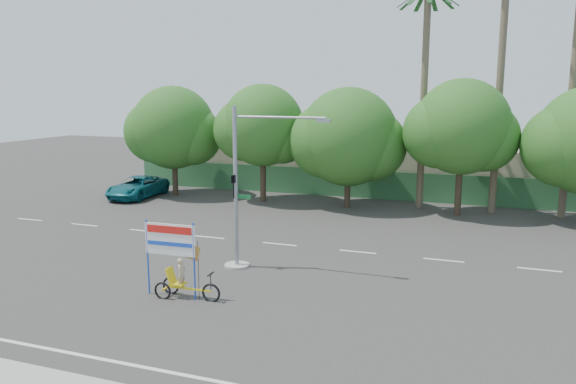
% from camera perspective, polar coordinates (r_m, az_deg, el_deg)
% --- Properties ---
extents(ground, '(120.00, 120.00, 0.00)m').
position_cam_1_polar(ground, '(20.59, -3.57, -11.50)').
color(ground, '#33302D').
rests_on(ground, ground).
extents(fence, '(38.00, 0.08, 2.00)m').
position_cam_1_polar(fence, '(40.31, 8.62, 0.73)').
color(fence, '#336B3D').
rests_on(fence, ground).
extents(building_left, '(12.00, 8.00, 4.00)m').
position_cam_1_polar(building_left, '(47.30, -2.23, 3.48)').
color(building_left, '#C1B19A').
rests_on(building_left, ground).
extents(building_right, '(14.00, 8.00, 3.60)m').
position_cam_1_polar(building_right, '(43.91, 20.12, 2.05)').
color(building_right, '#C1B19A').
rests_on(building_right, ground).
extents(tree_far_left, '(7.14, 6.00, 7.96)m').
position_cam_1_polar(tree_far_left, '(41.73, -11.62, 6.16)').
color(tree_far_left, '#473828').
rests_on(tree_far_left, ground).
extents(tree_left, '(6.66, 5.60, 8.07)m').
position_cam_1_polar(tree_left, '(38.53, -2.65, 6.48)').
color(tree_left, '#473828').
rests_on(tree_left, ground).
extents(tree_center, '(7.62, 6.40, 7.85)m').
position_cam_1_polar(tree_center, '(36.71, 6.07, 5.31)').
color(tree_center, '#473828').
rests_on(tree_center, ground).
extents(tree_right, '(6.90, 5.80, 8.36)m').
position_cam_1_polar(tree_right, '(35.64, 17.16, 6.00)').
color(tree_right, '#473828').
rests_on(tree_right, ground).
extents(palm_tall, '(3.73, 3.79, 17.45)m').
position_cam_1_polar(palm_tall, '(37.12, 20.97, 14.03)').
color(palm_tall, '#70604C').
rests_on(palm_tall, ground).
extents(palm_mid, '(3.73, 3.79, 15.45)m').
position_cam_1_polar(palm_mid, '(37.31, 27.14, 11.92)').
color(palm_mid, '#70604C').
rests_on(palm_mid, ground).
extents(palm_short, '(3.73, 3.79, 14.45)m').
position_cam_1_polar(palm_short, '(37.27, 13.73, 11.92)').
color(palm_short, '#70604C').
rests_on(palm_short, ground).
extents(traffic_signal, '(4.72, 1.10, 7.00)m').
position_cam_1_polar(traffic_signal, '(24.12, -4.68, -1.01)').
color(traffic_signal, gray).
rests_on(traffic_signal, ground).
extents(trike_billboard, '(3.01, 0.71, 2.96)m').
position_cam_1_polar(trike_billboard, '(21.36, -11.13, -7.47)').
color(trike_billboard, black).
rests_on(trike_billboard, ground).
extents(pickup_truck, '(2.69, 5.51, 1.51)m').
position_cam_1_polar(pickup_truck, '(41.79, -15.04, 0.49)').
color(pickup_truck, '#0E5D66').
rests_on(pickup_truck, ground).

